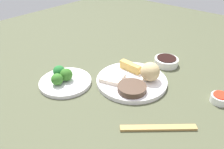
# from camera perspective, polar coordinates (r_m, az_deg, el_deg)

# --- Properties ---
(tabletop) EXTENTS (2.20, 2.20, 0.02)m
(tabletop) POSITION_cam_1_polar(r_m,az_deg,el_deg) (0.85, 5.78, -2.99)
(tabletop) COLOR #454933
(tabletop) RESTS_ON ground
(main_plate) EXTENTS (0.27, 0.27, 0.02)m
(main_plate) POSITION_cam_1_polar(r_m,az_deg,el_deg) (0.84, 4.84, -1.77)
(main_plate) COLOR white
(main_plate) RESTS_ON tabletop
(rice_scoop) EXTENTS (0.07, 0.07, 0.07)m
(rice_scoop) POSITION_cam_1_polar(r_m,az_deg,el_deg) (0.83, 9.76, 0.70)
(rice_scoop) COLOR tan
(rice_scoop) RESTS_ON main_plate
(spring_roll) EXTENTS (0.03, 0.09, 0.03)m
(spring_roll) POSITION_cam_1_polar(r_m,az_deg,el_deg) (0.89, 4.71, 2.00)
(spring_roll) COLOR gold
(spring_roll) RESTS_ON main_plate
(crab_rangoon_wonton) EXTENTS (0.10, 0.10, 0.01)m
(crab_rangoon_wonton) POSITION_cam_1_polar(r_m,az_deg,el_deg) (0.83, 0.15, -0.82)
(crab_rangoon_wonton) COLOR beige
(crab_rangoon_wonton) RESTS_ON main_plate
(stir_fry_heap) EXTENTS (0.10, 0.10, 0.02)m
(stir_fry_heap) POSITION_cam_1_polar(r_m,az_deg,el_deg) (0.78, 5.14, -3.50)
(stir_fry_heap) COLOR #483528
(stir_fry_heap) RESTS_ON main_plate
(broccoli_plate) EXTENTS (0.19, 0.19, 0.01)m
(broccoli_plate) POSITION_cam_1_polar(r_m,az_deg,el_deg) (0.86, -11.84, -1.91)
(broccoli_plate) COLOR white
(broccoli_plate) RESTS_ON tabletop
(broccoli_floret_0) EXTENTS (0.05, 0.05, 0.05)m
(broccoli_floret_0) POSITION_cam_1_polar(r_m,az_deg,el_deg) (0.87, -13.41, 0.77)
(broccoli_floret_0) COLOR #20662A
(broccoli_floret_0) RESTS_ON broccoli_plate
(broccoli_floret_1) EXTENTS (0.05, 0.05, 0.05)m
(broccoli_floret_1) POSITION_cam_1_polar(r_m,az_deg,el_deg) (0.84, -11.65, -0.04)
(broccoli_floret_1) COLOR #2F6520
(broccoli_floret_1) RESTS_ON broccoli_plate
(broccoli_floret_2) EXTENTS (0.04, 0.04, 0.04)m
(broccoli_floret_2) POSITION_cam_1_polar(r_m,az_deg,el_deg) (0.82, -13.89, -1.21)
(broccoli_floret_2) COLOR #326C24
(broccoli_floret_2) RESTS_ON broccoli_plate
(soy_sauce_bowl) EXTENTS (0.10, 0.10, 0.03)m
(soy_sauce_bowl) POSITION_cam_1_polar(r_m,az_deg,el_deg) (0.98, 13.73, 3.23)
(soy_sauce_bowl) COLOR white
(soy_sauce_bowl) RESTS_ON tabletop
(soy_sauce_bowl_liquid) EXTENTS (0.08, 0.08, 0.00)m
(soy_sauce_bowl_liquid) POSITION_cam_1_polar(r_m,az_deg,el_deg) (0.98, 13.86, 4.12)
(soy_sauce_bowl_liquid) COLOR black
(soy_sauce_bowl_liquid) RESTS_ON soy_sauce_bowl
(sauce_ramekin_sweet_and_sour) EXTENTS (0.06, 0.06, 0.03)m
(sauce_ramekin_sweet_and_sour) POSITION_cam_1_polar(r_m,az_deg,el_deg) (0.83, 25.92, -5.61)
(sauce_ramekin_sweet_and_sour) COLOR white
(sauce_ramekin_sweet_and_sour) RESTS_ON tabletop
(sauce_ramekin_sweet_and_sour_liquid) EXTENTS (0.05, 0.05, 0.00)m
(sauce_ramekin_sweet_and_sour_liquid) POSITION_cam_1_polar(r_m,az_deg,el_deg) (0.82, 26.17, -4.77)
(sauce_ramekin_sweet_and_sour_liquid) COLOR red
(sauce_ramekin_sweet_and_sour_liquid) RESTS_ON sauce_ramekin_sweet_and_sour
(chopsticks_pair) EXTENTS (0.16, 0.18, 0.01)m
(chopsticks_pair) POSITION_cam_1_polar(r_m,az_deg,el_deg) (0.67, 11.79, -13.25)
(chopsticks_pair) COLOR #AB8147
(chopsticks_pair) RESTS_ON tabletop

